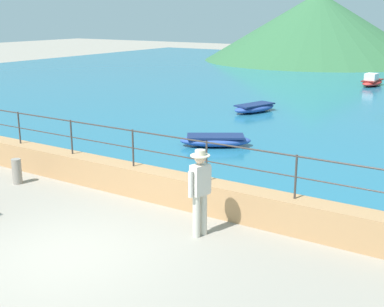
{
  "coord_description": "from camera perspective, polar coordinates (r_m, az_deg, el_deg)",
  "views": [
    {
      "loc": [
        6.52,
        -5.87,
        4.24
      ],
      "look_at": [
        0.33,
        3.7,
        1.1
      ],
      "focal_mm": 47.78,
      "sensor_mm": 36.0,
      "label": 1
    }
  ],
  "objects": [
    {
      "name": "railing",
      "position": [
        11.54,
        -2.7,
        0.78
      ],
      "size": [
        18.44,
        0.04,
        0.9
      ],
      "color": "#383330",
      "rests_on": "promenade_wall"
    },
    {
      "name": "hill_main",
      "position": [
        48.97,
        13.82,
        13.56
      ],
      "size": [
        20.56,
        20.56,
        6.09
      ],
      "primitive_type": "cone",
      "color": "#33663D",
      "rests_on": "ground"
    },
    {
      "name": "boat_2",
      "position": [
        22.57,
        7.0,
        5.11
      ],
      "size": [
        1.52,
        2.46,
        0.36
      ],
      "color": "#2D4C9E",
      "rests_on": "lake_water"
    },
    {
      "name": "boat_0",
      "position": [
        32.48,
        19.46,
        7.6
      ],
      "size": [
        1.06,
        2.36,
        0.76
      ],
      "color": "red",
      "rests_on": "lake_water"
    },
    {
      "name": "boat_1",
      "position": [
        16.6,
        2.64,
        1.49
      ],
      "size": [
        2.42,
        2.0,
        0.36
      ],
      "color": "#2D4C9E",
      "rests_on": "lake_water"
    },
    {
      "name": "person_walking",
      "position": [
        9.85,
        0.9,
        -3.94
      ],
      "size": [
        0.38,
        0.55,
        1.75
      ],
      "color": "beige",
      "rests_on": "ground"
    },
    {
      "name": "ground_plane",
      "position": [
        9.74,
        -13.81,
        -10.87
      ],
      "size": [
        120.0,
        120.0,
        0.0
      ],
      "primitive_type": "plane",
      "color": "gray"
    },
    {
      "name": "promenade_wall",
      "position": [
        11.83,
        -2.65,
        -3.82
      ],
      "size": [
        20.0,
        0.56,
        0.7
      ],
      "primitive_type": "cube",
      "color": "tan",
      "rests_on": "ground"
    },
    {
      "name": "bollard",
      "position": [
        13.83,
        -18.96,
        -1.89
      ],
      "size": [
        0.24,
        0.24,
        0.66
      ],
      "primitive_type": "cylinder",
      "color": "gray",
      "rests_on": "ground"
    }
  ]
}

